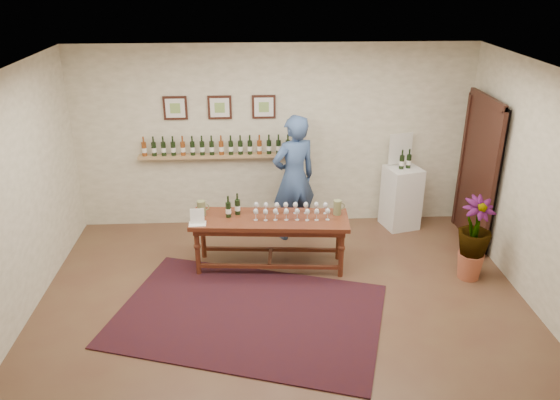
{
  "coord_description": "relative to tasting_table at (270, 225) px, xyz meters",
  "views": [
    {
      "loc": [
        -0.34,
        -5.47,
        3.84
      ],
      "look_at": [
        0.0,
        0.8,
        1.1
      ],
      "focal_mm": 35.0,
      "sensor_mm": 36.0,
      "label": 1
    }
  ],
  "objects": [
    {
      "name": "potted_plant",
      "position": [
        2.61,
        -0.43,
        -0.05
      ],
      "size": [
        0.6,
        0.6,
        0.98
      ],
      "rotation": [
        0.0,
        0.0,
        0.18
      ],
      "color": "#AA5538",
      "rests_on": "ground"
    },
    {
      "name": "tasting_table",
      "position": [
        0.0,
        0.0,
        0.0
      ],
      "size": [
        2.13,
        0.82,
        0.74
      ],
      "rotation": [
        0.0,
        0.0,
        -0.08
      ],
      "color": "#4D2713",
      "rests_on": "ground"
    },
    {
      "name": "display_pedestal",
      "position": [
        2.09,
        1.16,
        -0.14
      ],
      "size": [
        0.6,
        0.6,
        0.97
      ],
      "primitive_type": "cube",
      "rotation": [
        0.0,
        0.0,
        0.26
      ],
      "color": "white",
      "rests_on": "ground"
    },
    {
      "name": "person",
      "position": [
        0.39,
        0.89,
        0.32
      ],
      "size": [
        0.81,
        0.69,
        1.89
      ],
      "primitive_type": "imported",
      "rotation": [
        0.0,
        0.0,
        3.55
      ],
      "color": "#354F7E",
      "rests_on": "ground"
    },
    {
      "name": "room_shell",
      "position": [
        2.23,
        0.81,
        0.49
      ],
      "size": [
        6.0,
        6.0,
        6.0
      ],
      "color": "#F2EACD",
      "rests_on": "ground"
    },
    {
      "name": "ground",
      "position": [
        0.12,
        -1.05,
        -0.63
      ],
      "size": [
        6.0,
        6.0,
        0.0
      ],
      "primitive_type": "plane",
      "color": "brown",
      "rests_on": "ground"
    },
    {
      "name": "pitcher_left",
      "position": [
        -0.9,
        0.13,
        0.21
      ],
      "size": [
        0.13,
        0.13,
        0.21
      ],
      "primitive_type": null,
      "rotation": [
        0.0,
        0.0,
        -0.02
      ],
      "color": "olive",
      "rests_on": "tasting_table"
    },
    {
      "name": "rug",
      "position": [
        -0.3,
        -1.13,
        -0.62
      ],
      "size": [
        3.54,
        2.86,
        0.02
      ],
      "primitive_type": "cube",
      "rotation": [
        0.0,
        0.0,
        -0.3
      ],
      "color": "#4F180E",
      "rests_on": "ground"
    },
    {
      "name": "table_bottles",
      "position": [
        -0.48,
        0.1,
        0.26
      ],
      "size": [
        0.29,
        0.17,
        0.3
      ],
      "primitive_type": null,
      "rotation": [
        0.0,
        0.0,
        0.03
      ],
      "color": "black",
      "rests_on": "tasting_table"
    },
    {
      "name": "pedestal_bottles",
      "position": [
        2.09,
        1.15,
        0.49
      ],
      "size": [
        0.31,
        0.15,
        0.3
      ],
      "primitive_type": null,
      "rotation": [
        0.0,
        0.0,
        0.26
      ],
      "color": "black",
      "rests_on": "display_pedestal"
    },
    {
      "name": "pitcher_right",
      "position": [
        0.91,
        0.06,
        0.21
      ],
      "size": [
        0.14,
        0.14,
        0.2
      ],
      "primitive_type": null,
      "rotation": [
        0.0,
        0.0,
        -0.16
      ],
      "color": "olive",
      "rests_on": "tasting_table"
    },
    {
      "name": "menu_card",
      "position": [
        -0.94,
        -0.12,
        0.21
      ],
      "size": [
        0.23,
        0.17,
        0.2
      ],
      "primitive_type": "cube",
      "rotation": [
        0.0,
        0.0,
        0.04
      ],
      "color": "silver",
      "rests_on": "tasting_table"
    },
    {
      "name": "table_glasses",
      "position": [
        0.29,
        0.01,
        0.2
      ],
      "size": [
        1.25,
        0.34,
        0.17
      ],
      "primitive_type": null,
      "rotation": [
        0.0,
        0.0,
        -0.04
      ],
      "color": "silver",
      "rests_on": "tasting_table"
    },
    {
      "name": "info_sign",
      "position": [
        2.05,
        1.3,
        0.61
      ],
      "size": [
        0.38,
        0.12,
        0.53
      ],
      "primitive_type": "cube",
      "rotation": [
        0.0,
        0.0,
        0.26
      ],
      "color": "silver",
      "rests_on": "display_pedestal"
    }
  ]
}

